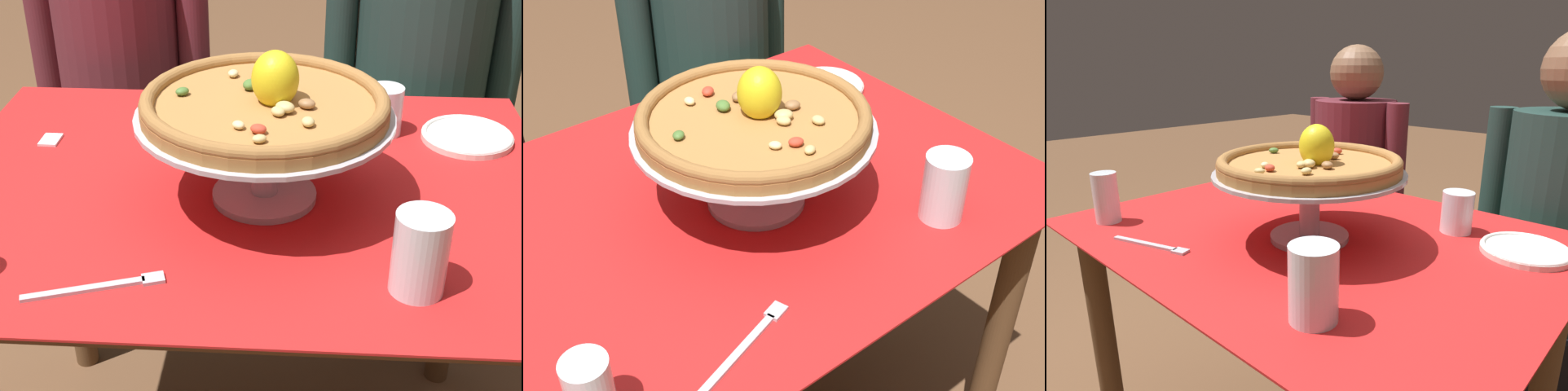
# 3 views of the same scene
# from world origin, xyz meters

# --- Properties ---
(dining_table) EXTENTS (1.10, 0.83, 0.76)m
(dining_table) POSITION_xyz_m (0.00, 0.00, 0.63)
(dining_table) COLOR brown
(dining_table) RESTS_ON ground
(pizza_stand) EXTENTS (0.42, 0.42, 0.16)m
(pizza_stand) POSITION_xyz_m (0.03, -0.04, 0.88)
(pizza_stand) COLOR #B7B7C1
(pizza_stand) RESTS_ON dining_table
(pizza) EXTENTS (0.40, 0.40, 0.10)m
(pizza) POSITION_xyz_m (0.03, -0.04, 0.94)
(pizza) COLOR #AD753D
(pizza) RESTS_ON pizza_stand
(water_glass_front_right) EXTENTS (0.08, 0.08, 0.12)m
(water_glass_front_right) POSITION_xyz_m (0.26, -0.28, 0.82)
(water_glass_front_right) COLOR silver
(water_glass_front_right) RESTS_ON dining_table
(water_glass_back_right) EXTENTS (0.07, 0.07, 0.10)m
(water_glass_back_right) POSITION_xyz_m (0.26, 0.23, 0.81)
(water_glass_back_right) COLOR white
(water_glass_back_right) RESTS_ON dining_table
(side_plate) EXTENTS (0.18, 0.18, 0.02)m
(side_plate) POSITION_xyz_m (0.42, 0.20, 0.77)
(side_plate) COLOR silver
(side_plate) RESTS_ON dining_table
(dinner_fork) EXTENTS (0.20, 0.08, 0.01)m
(dinner_fork) POSITION_xyz_m (-0.18, -0.31, 0.77)
(dinner_fork) COLOR #B7B7C1
(dinner_fork) RESTS_ON dining_table
(diner_right) EXTENTS (0.49, 0.35, 1.24)m
(diner_right) POSITION_xyz_m (0.39, 0.64, 0.60)
(diner_right) COLOR black
(diner_right) RESTS_ON ground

